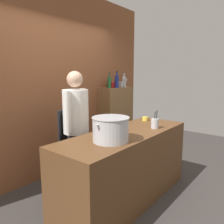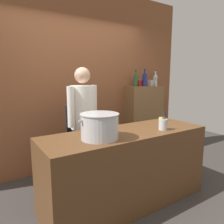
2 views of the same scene
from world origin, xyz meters
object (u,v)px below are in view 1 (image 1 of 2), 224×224
spice_tin_silver (121,84)px  spice_tin_red (112,85)px  chef (76,124)px  butter_jar (145,119)px  wine_bottle_green (109,82)px  wine_glass_short (126,81)px  wine_bottle_clear (124,81)px  wine_bottle_cobalt (117,81)px  utensil_crock (155,123)px  spice_tin_cream (111,84)px  stockpot_large (111,129)px

spice_tin_silver → spice_tin_red: size_ratio=1.01×
chef → butter_jar: chef is taller
butter_jar → wine_bottle_green: 1.16m
wine_glass_short → spice_tin_silver: bearing=111.9°
wine_bottle_clear → wine_glass_short: bearing=-130.9°
chef → wine_bottle_clear: 2.02m
wine_bottle_clear → spice_tin_silver: bearing=-172.3°
wine_bottle_clear → wine_bottle_cobalt: size_ratio=0.94×
utensil_crock → spice_tin_cream: (0.84, 1.45, 0.45)m
stockpot_large → wine_glass_short: bearing=31.3°
chef → wine_glass_short: bearing=173.1°
stockpot_large → utensil_crock: (0.83, -0.09, -0.07)m
wine_bottle_clear → spice_tin_cream: 0.37m
wine_bottle_clear → wine_bottle_cobalt: bearing=-165.8°
wine_bottle_clear → spice_tin_red: wine_bottle_clear is taller
utensil_crock → wine_bottle_clear: bearing=49.0°
spice_tin_cream → wine_bottle_green: bearing=-148.3°
wine_bottle_cobalt → wine_bottle_green: 0.19m
wine_bottle_cobalt → wine_bottle_green: size_ratio=1.10×
wine_glass_short → stockpot_large: bearing=-148.7°
wine_bottle_clear → spice_tin_red: (-0.43, -0.01, -0.06)m
chef → wine_glass_short: 1.90m
spice_tin_cream → stockpot_large: bearing=-141.0°
spice_tin_cream → wine_bottle_cobalt: bearing=-92.6°
wine_bottle_green → spice_tin_silver: size_ratio=2.53×
wine_bottle_green → spice_tin_cream: bearing=31.7°
wine_bottle_green → chef: bearing=-159.2°
chef → spice_tin_cream: size_ratio=13.62×
stockpot_large → wine_bottle_clear: bearing=32.4°
utensil_crock → chef: bearing=128.9°
wine_bottle_cobalt → spice_tin_red: (-0.06, 0.08, -0.07)m
spice_tin_cream → spice_tin_red: size_ratio=1.06×
spice_tin_silver → wine_bottle_cobalt: bearing=-162.0°
butter_jar → wine_bottle_clear: size_ratio=0.30×
chef → wine_bottle_cobalt: 1.66m
utensil_crock → wine_glass_short: wine_glass_short is taller
stockpot_large → wine_glass_short: (1.93, 1.18, 0.44)m
utensil_crock → spice_tin_cream: 1.74m
butter_jar → spice_tin_red: (0.43, 1.02, 0.48)m
stockpot_large → wine_bottle_cobalt: 2.10m
spice_tin_silver → butter_jar: bearing=-125.2°
butter_jar → wine_glass_short: size_ratio=0.55×
chef → stockpot_large: 0.76m
utensil_crock → spice_tin_red: 1.64m
utensil_crock → wine_bottle_clear: (1.21, 1.39, 0.50)m
wine_bottle_cobalt → spice_tin_cream: bearing=87.4°
wine_bottle_cobalt → wine_glass_short: 0.27m
wine_glass_short → spice_tin_cream: bearing=145.8°
wine_bottle_green → spice_tin_red: size_ratio=2.57×
wine_bottle_clear → wine_bottle_cobalt: wine_bottle_cobalt is taller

